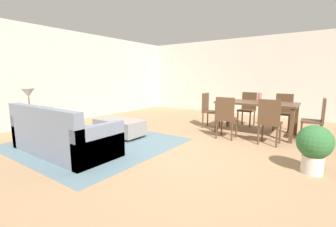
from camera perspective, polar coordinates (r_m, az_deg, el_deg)
ground_plane at (r=4.07m, az=4.36°, el=-10.13°), size 10.80×10.80×0.00m
wall_back at (r=8.53m, az=22.20°, el=8.59°), size 9.00×0.12×2.70m
wall_left at (r=7.49m, az=-24.58°, el=8.44°), size 0.12×11.00×2.70m
area_rug at (r=4.93m, az=-17.68°, el=-7.01°), size 3.00×2.80×0.01m
couch at (r=4.49m, az=-25.07°, el=-5.30°), size 2.10×0.92×0.86m
ottoman_table at (r=5.29m, az=-12.14°, el=-3.24°), size 1.15×0.59×0.39m
side_table at (r=5.68m, az=-31.26°, el=-1.12°), size 0.40×0.40×0.58m
table_lamp at (r=5.62m, az=-31.72°, el=4.25°), size 0.26×0.26×0.53m
dining_table at (r=5.73m, az=21.30°, el=1.82°), size 1.75×0.91×0.76m
dining_chair_near_left at (r=5.06m, az=14.36°, el=-0.47°), size 0.42×0.42×0.92m
dining_chair_near_right at (r=4.87m, az=24.20°, el=-1.37°), size 0.40×0.40×0.92m
dining_chair_far_left at (r=6.68m, az=19.42°, el=1.60°), size 0.42×0.42×0.92m
dining_chair_far_right at (r=6.46m, az=27.01°, el=0.86°), size 0.41×0.41×0.92m
dining_chair_head_east at (r=5.57m, az=33.40°, el=-0.85°), size 0.43×0.43×0.92m
dining_chair_head_west at (r=6.13m, az=10.18°, el=1.34°), size 0.43×0.43×0.92m
vase_centerpiece at (r=5.68m, az=22.07°, el=3.73°), size 0.09×0.09×0.22m
potted_plant at (r=3.77m, az=32.90°, el=-6.81°), size 0.47×0.47×0.69m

